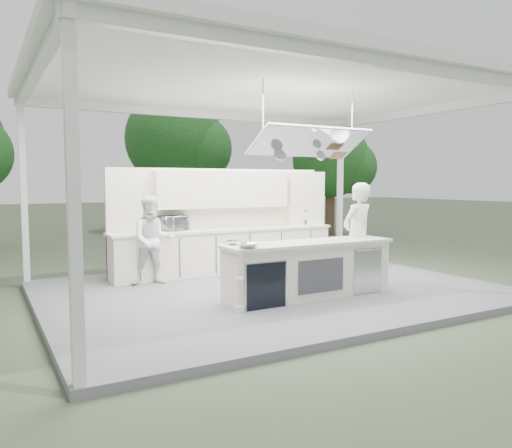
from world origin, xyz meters
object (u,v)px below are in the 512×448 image
demo_island (308,269)px  head_chef (358,235)px  back_counter (227,250)px  sous_chef (153,240)px

demo_island → head_chef: 1.37m
demo_island → back_counter: (-0.18, 2.81, 0.00)m
demo_island → head_chef: size_ratio=1.59×
demo_island → back_counter: same height
back_counter → sous_chef: bearing=-164.8°
back_counter → sous_chef: size_ratio=2.98×
head_chef → sous_chef: head_chef is taller
demo_island → head_chef: bearing=9.5°
back_counter → head_chef: head_chef is taller
sous_chef → back_counter: bearing=25.1°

